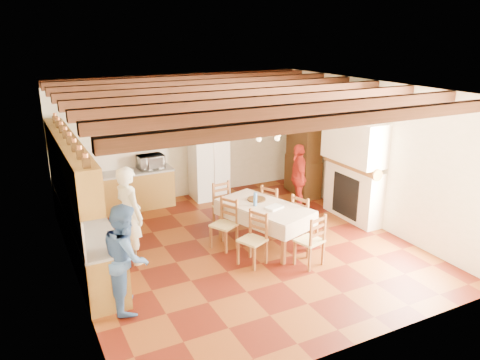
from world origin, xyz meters
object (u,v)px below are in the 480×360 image
dining_table (264,209)px  chair_right_near (305,218)px  refrigerator (209,164)px  person_man (130,215)px  person_woman_red (298,177)px  microwave (151,162)px  hutch (304,153)px  chair_right_far (273,207)px  chair_left_far (224,224)px  chair_end_far (225,206)px  person_woman_blue (126,257)px  chair_left_near (252,239)px  chair_end_near (310,240)px

dining_table → chair_right_near: size_ratio=2.10×
refrigerator → person_man: size_ratio=0.95×
person_man → refrigerator: bearing=-63.8°
person_woman_red → microwave: size_ratio=2.65×
hutch → chair_right_near: bearing=-117.4°
chair_right_far → microwave: 3.11m
hutch → chair_left_far: (-3.06, -1.89, -0.57)m
chair_end_far → microwave: 2.25m
refrigerator → person_woman_blue: refrigerator is taller
person_woman_red → chair_left_near: bearing=-26.5°
chair_left_far → person_woman_blue: person_woman_blue is taller
chair_end_far → person_woman_red: size_ratio=0.62×
chair_right_far → chair_end_far: bearing=34.9°
dining_table → microwave: 3.27m
chair_left_near → chair_end_far: (0.26, 1.67, 0.00)m
chair_end_far → person_woman_red: bearing=0.6°
chair_end_far → person_man: 2.24m
chair_left_near → chair_right_far: size_ratio=1.00×
refrigerator → person_woman_red: (1.47, -1.68, -0.07)m
dining_table → chair_left_near: chair_left_near is taller
chair_end_far → microwave: microwave is taller
chair_right_far → person_woman_red: bearing=-82.8°
hutch → dining_table: hutch is taller
refrigerator → person_man: (-2.56, -2.46, 0.05)m
chair_left_far → microwave: size_ratio=1.65×
chair_right_near → chair_right_far: same height
hutch → chair_end_near: hutch is taller
chair_left_near → person_woman_blue: bearing=-105.4°
hutch → chair_end_far: bearing=-152.3°
dining_table → chair_left_near: size_ratio=2.10×
chair_left_far → dining_table: bearing=48.8°
chair_right_near → microwave: bearing=14.8°
dining_table → chair_end_far: chair_end_far is taller
chair_left_far → person_man: person_man is taller
person_man → chair_left_far: bearing=-115.8°
refrigerator → chair_end_far: refrigerator is taller
chair_right_near → person_woman_blue: bearing=83.1°
chair_left_near → person_woman_red: bearing=106.9°
dining_table → microwave: (-1.30, 2.98, 0.35)m
chair_right_far → chair_end_near: same height
chair_end_far → person_woman_red: person_woman_red is taller
refrigerator → chair_left_far: (-0.86, -2.70, -0.36)m
refrigerator → dining_table: bearing=-89.9°
refrigerator → chair_left_near: (-0.70, -3.53, -0.36)m
chair_left_far → chair_right_near: same height
chair_left_near → chair_left_far: bearing=167.7°
chair_end_far → chair_right_near: bearing=-53.6°
chair_left_near → person_woman_blue: person_woman_blue is taller
person_man → person_woman_blue: (-0.40, -1.39, -0.07)m
person_woman_red → hutch: bearing=163.2°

